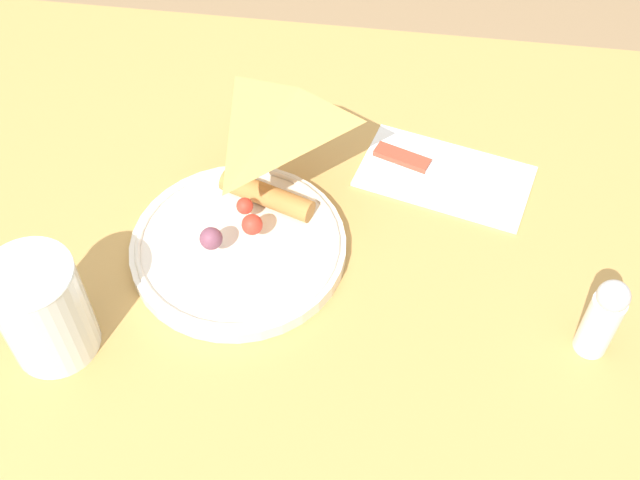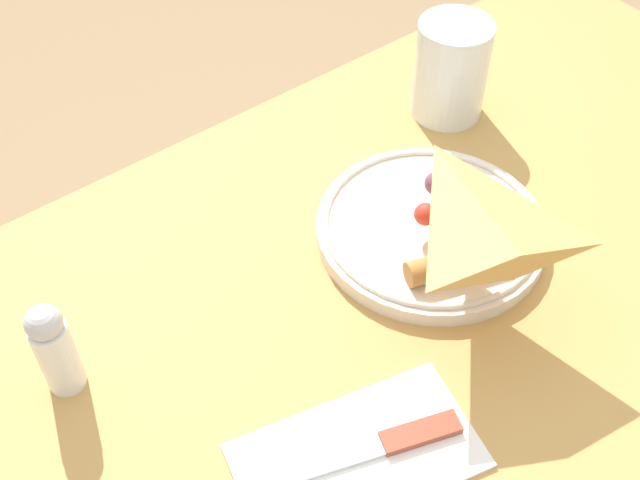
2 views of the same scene
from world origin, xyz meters
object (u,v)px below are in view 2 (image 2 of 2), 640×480
plate_pizza (431,224)px  salt_shaker (54,348)px  milk_glass (451,71)px  dining_table (439,365)px  napkin_folded (357,456)px  butter_knife (367,450)px

plate_pizza → salt_shaker: size_ratio=2.30×
plate_pizza → milk_glass: size_ratio=1.99×
dining_table → napkin_folded: napkin_folded is taller
dining_table → milk_glass: 0.32m
butter_knife → salt_shaker: salt_shaker is taller
plate_pizza → napkin_folded: plate_pizza is taller
salt_shaker → plate_pizza: bearing=169.7°
plate_pizza → butter_knife: bearing=35.0°
dining_table → butter_knife: size_ratio=6.22×
napkin_folded → butter_knife: 0.01m
milk_glass → dining_table: bearing=47.3°
milk_glass → butter_knife: size_ratio=0.66×
butter_knife → milk_glass: bearing=-122.7°
milk_glass → butter_knife: 0.45m
napkin_folded → butter_knife: size_ratio=1.22×
dining_table → butter_knife: bearing=24.1°
salt_shaker → dining_table: bearing=158.2°
dining_table → plate_pizza: size_ratio=4.76×
milk_glass → butter_knife: milk_glass is taller
dining_table → salt_shaker: bearing=-21.8°
milk_glass → butter_knife: (0.35, 0.27, -0.05)m
dining_table → salt_shaker: salt_shaker is taller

